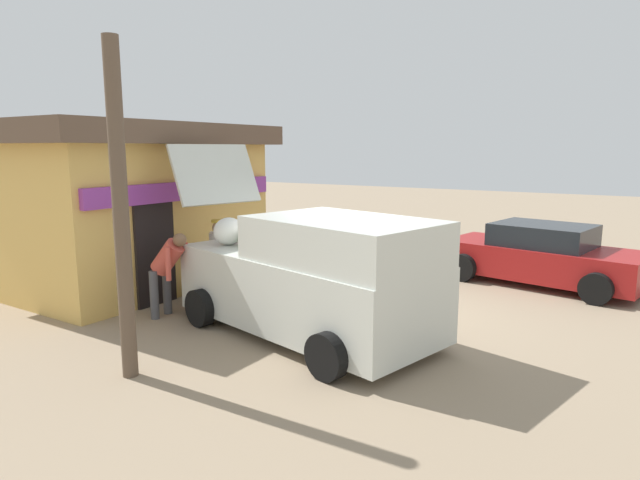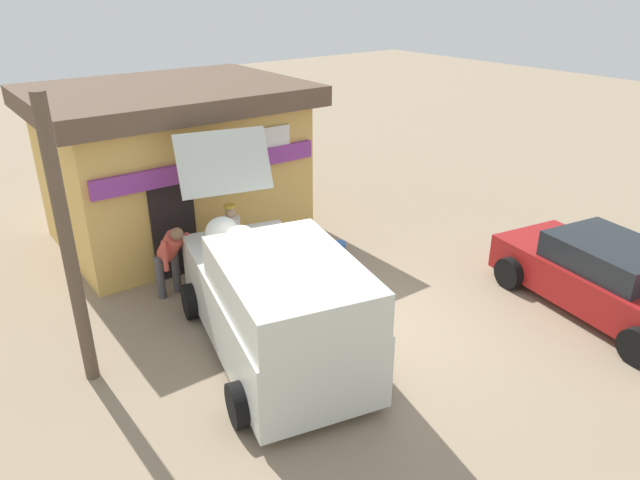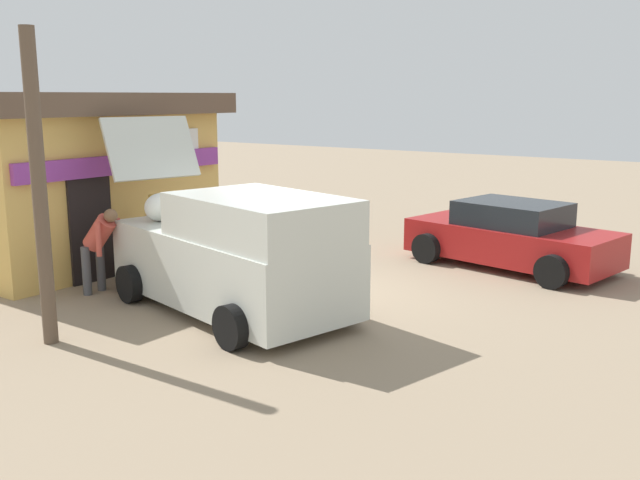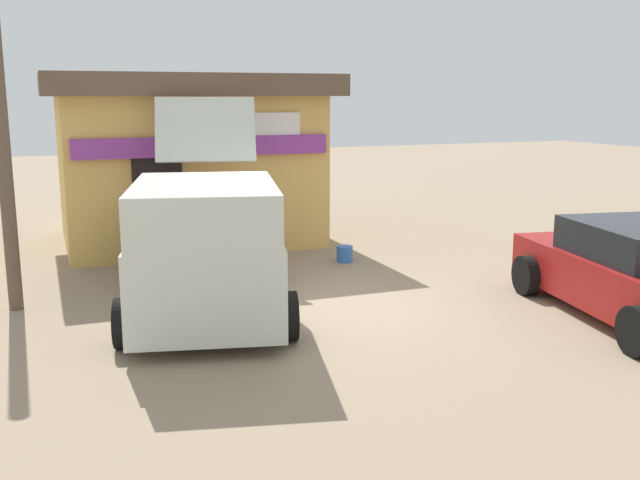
{
  "view_description": "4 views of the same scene",
  "coord_description": "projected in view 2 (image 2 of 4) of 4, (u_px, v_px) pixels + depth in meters",
  "views": [
    {
      "loc": [
        -8.6,
        -4.23,
        2.95
      ],
      "look_at": [
        -0.3,
        0.89,
        1.29
      ],
      "focal_mm": 30.41,
      "sensor_mm": 36.0,
      "label": 1
    },
    {
      "loc": [
        -5.88,
        -6.44,
        5.56
      ],
      "look_at": [
        0.07,
        1.27,
        1.15
      ],
      "focal_mm": 32.79,
      "sensor_mm": 36.0,
      "label": 2
    },
    {
      "loc": [
        -9.79,
        -7.07,
        3.39
      ],
      "look_at": [
        1.0,
        0.44,
        0.71
      ],
      "focal_mm": 39.81,
      "sensor_mm": 36.0,
      "label": 3
    },
    {
      "loc": [
        -3.94,
        -9.65,
        3.06
      ],
      "look_at": [
        0.08,
        0.22,
        0.93
      ],
      "focal_mm": 40.82,
      "sensor_mm": 36.0,
      "label": 4
    }
  ],
  "objects": [
    {
      "name": "storefront_bar",
      "position": [
        174.0,
        162.0,
        13.03
      ],
      "size": [
        5.67,
        4.42,
        3.45
      ],
      "color": "#E0B259",
      "rests_on": "ground_plane"
    },
    {
      "name": "unloaded_banana_pile",
      "position": [
        225.0,
        262.0,
        11.9
      ],
      "size": [
        0.72,
        0.79,
        0.5
      ],
      "color": "silver",
      "rests_on": "ground_plane"
    },
    {
      "name": "vendor_standing",
      "position": [
        232.0,
        238.0,
        11.37
      ],
      "size": [
        0.44,
        0.54,
        1.6
      ],
      "color": "#726047",
      "rests_on": "ground_plane"
    },
    {
      "name": "parked_sedan",
      "position": [
        607.0,
        278.0,
        10.45
      ],
      "size": [
        2.67,
        4.33,
        1.33
      ],
      "color": "maroon",
      "rests_on": "ground_plane"
    },
    {
      "name": "delivery_van",
      "position": [
        274.0,
        301.0,
        9.04
      ],
      "size": [
        3.05,
        5.19,
        3.02
      ],
      "color": "silver",
      "rests_on": "ground_plane"
    },
    {
      "name": "ground_plane",
      "position": [
        361.0,
        325.0,
        10.21
      ],
      "size": [
        60.0,
        60.0,
        0.0
      ],
      "primitive_type": "plane",
      "color": "gray"
    },
    {
      "name": "utility_pole",
      "position": [
        68.0,
        249.0,
        8.01
      ],
      "size": [
        0.2,
        0.2,
        4.28
      ],
      "primitive_type": "cylinder",
      "color": "brown",
      "rests_on": "ground_plane"
    },
    {
      "name": "paint_bucket",
      "position": [
        339.0,
        249.0,
        12.7
      ],
      "size": [
        0.3,
        0.3,
        0.3
      ],
      "primitive_type": "cylinder",
      "color": "blue",
      "rests_on": "ground_plane"
    },
    {
      "name": "customer_bending",
      "position": [
        171.0,
        254.0,
        10.69
      ],
      "size": [
        0.58,
        0.73,
        1.52
      ],
      "color": "#4C4C51",
      "rests_on": "ground_plane"
    }
  ]
}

